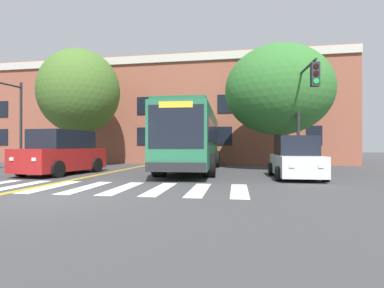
{
  "coord_description": "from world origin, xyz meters",
  "views": [
    {
      "loc": [
        5.3,
        -7.42,
        1.43
      ],
      "look_at": [
        2.51,
        8.41,
        1.51
      ],
      "focal_mm": 28.0,
      "sensor_mm": 36.0,
      "label": 1
    }
  ],
  "objects_px": {
    "city_bus": "(193,138)",
    "street_tree_curbside_large": "(278,90)",
    "car_teal_behind_bus": "(219,152)",
    "traffic_light_near_corner": "(305,98)",
    "street_tree_curbside_small": "(79,92)",
    "car_white_far_lane": "(296,159)",
    "car_red_near_lane": "(62,153)"
  },
  "relations": [
    {
      "from": "car_teal_behind_bus",
      "to": "car_white_far_lane",
      "type": "bearing_deg",
      "value": -71.3
    },
    {
      "from": "street_tree_curbside_large",
      "to": "car_red_near_lane",
      "type": "bearing_deg",
      "value": -157.27
    },
    {
      "from": "car_white_far_lane",
      "to": "street_tree_curbside_small",
      "type": "xyz_separation_m",
      "value": [
        -13.21,
        5.0,
        4.22
      ]
    },
    {
      "from": "city_bus",
      "to": "street_tree_curbside_small",
      "type": "height_order",
      "value": "street_tree_curbside_small"
    },
    {
      "from": "city_bus",
      "to": "traffic_light_near_corner",
      "type": "xyz_separation_m",
      "value": [
        5.69,
        -2.11,
        1.81
      ]
    },
    {
      "from": "city_bus",
      "to": "street_tree_curbside_large",
      "type": "height_order",
      "value": "street_tree_curbside_large"
    },
    {
      "from": "car_teal_behind_bus",
      "to": "street_tree_curbside_small",
      "type": "height_order",
      "value": "street_tree_curbside_small"
    },
    {
      "from": "car_teal_behind_bus",
      "to": "street_tree_curbside_small",
      "type": "relative_size",
      "value": 0.49
    },
    {
      "from": "city_bus",
      "to": "street_tree_curbside_small",
      "type": "distance_m",
      "value": 8.91
    },
    {
      "from": "street_tree_curbside_large",
      "to": "street_tree_curbside_small",
      "type": "xyz_separation_m",
      "value": [
        -12.98,
        0.48,
        0.38
      ]
    },
    {
      "from": "city_bus",
      "to": "car_red_near_lane",
      "type": "height_order",
      "value": "city_bus"
    },
    {
      "from": "car_teal_behind_bus",
      "to": "street_tree_curbside_large",
      "type": "bearing_deg",
      "value": -63.89
    },
    {
      "from": "city_bus",
      "to": "car_red_near_lane",
      "type": "distance_m",
      "value": 6.93
    },
    {
      "from": "car_red_near_lane",
      "to": "street_tree_curbside_large",
      "type": "distance_m",
      "value": 12.37
    },
    {
      "from": "car_white_far_lane",
      "to": "street_tree_curbside_small",
      "type": "height_order",
      "value": "street_tree_curbside_small"
    },
    {
      "from": "car_red_near_lane",
      "to": "street_tree_curbside_small",
      "type": "bearing_deg",
      "value": 112.3
    },
    {
      "from": "city_bus",
      "to": "street_tree_curbside_small",
      "type": "relative_size",
      "value": 1.46
    },
    {
      "from": "city_bus",
      "to": "car_red_near_lane",
      "type": "bearing_deg",
      "value": -151.36
    },
    {
      "from": "car_white_far_lane",
      "to": "traffic_light_near_corner",
      "type": "bearing_deg",
      "value": 62.24
    },
    {
      "from": "car_red_near_lane",
      "to": "car_teal_behind_bus",
      "type": "height_order",
      "value": "car_red_near_lane"
    },
    {
      "from": "car_white_far_lane",
      "to": "traffic_light_near_corner",
      "type": "height_order",
      "value": "traffic_light_near_corner"
    },
    {
      "from": "car_red_near_lane",
      "to": "traffic_light_near_corner",
      "type": "distance_m",
      "value": 12.08
    },
    {
      "from": "car_red_near_lane",
      "to": "street_tree_curbside_large",
      "type": "height_order",
      "value": "street_tree_curbside_large"
    },
    {
      "from": "car_teal_behind_bus",
      "to": "traffic_light_near_corner",
      "type": "bearing_deg",
      "value": -67.18
    },
    {
      "from": "traffic_light_near_corner",
      "to": "street_tree_curbside_small",
      "type": "xyz_separation_m",
      "value": [
        -13.81,
        3.86,
        1.41
      ]
    },
    {
      "from": "traffic_light_near_corner",
      "to": "city_bus",
      "type": "bearing_deg",
      "value": 159.66
    },
    {
      "from": "car_teal_behind_bus",
      "to": "street_tree_curbside_large",
      "type": "height_order",
      "value": "street_tree_curbside_large"
    },
    {
      "from": "street_tree_curbside_large",
      "to": "city_bus",
      "type": "bearing_deg",
      "value": -165.37
    },
    {
      "from": "city_bus",
      "to": "car_white_far_lane",
      "type": "xyz_separation_m",
      "value": [
        5.1,
        -3.25,
        -0.99
      ]
    },
    {
      "from": "traffic_light_near_corner",
      "to": "street_tree_curbside_large",
      "type": "bearing_deg",
      "value": 103.82
    },
    {
      "from": "city_bus",
      "to": "traffic_light_near_corner",
      "type": "height_order",
      "value": "traffic_light_near_corner"
    },
    {
      "from": "car_white_far_lane",
      "to": "car_teal_behind_bus",
      "type": "distance_m",
      "value": 13.78
    }
  ]
}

